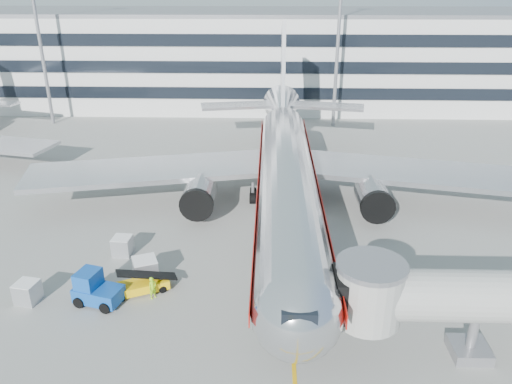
{
  "coord_description": "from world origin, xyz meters",
  "views": [
    {
      "loc": [
        -1.56,
        -31.91,
        20.84
      ],
      "look_at": [
        -2.68,
        6.93,
        4.0
      ],
      "focal_mm": 35.0,
      "sensor_mm": 36.0,
      "label": 1
    }
  ],
  "objects_px": {
    "cargo_container_right": "(123,246)",
    "cargo_container_front": "(145,270)",
    "main_jet": "(286,170)",
    "belt_loader": "(140,285)",
    "baggage_tug": "(96,289)",
    "ramp_worker": "(153,288)",
    "cargo_container_left": "(27,292)"
  },
  "relations": [
    {
      "from": "baggage_tug",
      "to": "cargo_container_right",
      "type": "distance_m",
      "value": 6.54
    },
    {
      "from": "baggage_tug",
      "to": "cargo_container_right",
      "type": "relative_size",
      "value": 2.29
    },
    {
      "from": "belt_loader",
      "to": "ramp_worker",
      "type": "relative_size",
      "value": 2.52
    },
    {
      "from": "belt_loader",
      "to": "baggage_tug",
      "type": "distance_m",
      "value": 3.07
    },
    {
      "from": "belt_loader",
      "to": "ramp_worker",
      "type": "distance_m",
      "value": 1.29
    },
    {
      "from": "cargo_container_right",
      "to": "ramp_worker",
      "type": "relative_size",
      "value": 0.93
    },
    {
      "from": "cargo_container_left",
      "to": "cargo_container_front",
      "type": "relative_size",
      "value": 0.76
    },
    {
      "from": "cargo_container_right",
      "to": "ramp_worker",
      "type": "xyz_separation_m",
      "value": [
        3.77,
        -5.92,
        0.06
      ]
    },
    {
      "from": "main_jet",
      "to": "cargo_container_right",
      "type": "xyz_separation_m",
      "value": [
        -13.4,
        -8.63,
        -3.46
      ]
    },
    {
      "from": "cargo_container_right",
      "to": "cargo_container_front",
      "type": "bearing_deg",
      "value": -53.61
    },
    {
      "from": "belt_loader",
      "to": "cargo_container_front",
      "type": "bearing_deg",
      "value": 88.1
    },
    {
      "from": "cargo_container_front",
      "to": "cargo_container_left",
      "type": "bearing_deg",
      "value": -159.42
    },
    {
      "from": "main_jet",
      "to": "baggage_tug",
      "type": "bearing_deg",
      "value": -131.54
    },
    {
      "from": "baggage_tug",
      "to": "cargo_container_right",
      "type": "bearing_deg",
      "value": 89.66
    },
    {
      "from": "baggage_tug",
      "to": "ramp_worker",
      "type": "height_order",
      "value": "baggage_tug"
    },
    {
      "from": "cargo_container_left",
      "to": "cargo_container_front",
      "type": "height_order",
      "value": "cargo_container_front"
    },
    {
      "from": "cargo_container_right",
      "to": "cargo_container_front",
      "type": "distance_m",
      "value": 4.64
    },
    {
      "from": "cargo_container_left",
      "to": "ramp_worker",
      "type": "relative_size",
      "value": 1.0
    },
    {
      "from": "baggage_tug",
      "to": "cargo_container_left",
      "type": "relative_size",
      "value": 2.12
    },
    {
      "from": "main_jet",
      "to": "baggage_tug",
      "type": "xyz_separation_m",
      "value": [
        -13.44,
        -15.17,
        -3.19
      ]
    },
    {
      "from": "belt_loader",
      "to": "ramp_worker",
      "type": "bearing_deg",
      "value": -32.55
    },
    {
      "from": "belt_loader",
      "to": "cargo_container_right",
      "type": "xyz_separation_m",
      "value": [
        -2.7,
        5.24,
        0.21
      ]
    },
    {
      "from": "main_jet",
      "to": "belt_loader",
      "type": "relative_size",
      "value": 12.06
    },
    {
      "from": "main_jet",
      "to": "baggage_tug",
      "type": "distance_m",
      "value": 20.51
    },
    {
      "from": "main_jet",
      "to": "belt_loader",
      "type": "bearing_deg",
      "value": -127.62
    },
    {
      "from": "cargo_container_right",
      "to": "main_jet",
      "type": "bearing_deg",
      "value": 32.79
    },
    {
      "from": "baggage_tug",
      "to": "cargo_container_front",
      "type": "relative_size",
      "value": 1.62
    },
    {
      "from": "main_jet",
      "to": "cargo_container_left",
      "type": "distance_m",
      "value": 23.98
    },
    {
      "from": "main_jet",
      "to": "belt_loader",
      "type": "xyz_separation_m",
      "value": [
        -10.69,
        -13.88,
        -3.67
      ]
    },
    {
      "from": "cargo_container_front",
      "to": "ramp_worker",
      "type": "distance_m",
      "value": 2.41
    },
    {
      "from": "main_jet",
      "to": "baggage_tug",
      "type": "height_order",
      "value": "main_jet"
    },
    {
      "from": "cargo_container_right",
      "to": "cargo_container_front",
      "type": "height_order",
      "value": "cargo_container_front"
    }
  ]
}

